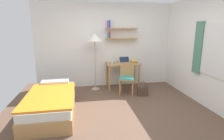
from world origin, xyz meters
The scene contains 11 objects.
ground_plane centered at (0.00, 0.00, 0.00)m, with size 5.28×5.28×0.00m, color brown.
wall_back centered at (0.01, 2.02, 1.31)m, with size 4.40×0.27×2.60m.
wall_right centered at (2.02, 0.00, 1.30)m, with size 0.10×4.40×2.60m.
bed centered at (-1.51, 0.24, 0.24)m, with size 0.96×1.87×0.54m.
desk centered at (0.41, 1.70, 0.62)m, with size 1.00×0.59×0.77m.
desk_chair centered at (0.41, 1.18, 0.48)m, with size 0.52×0.50×0.86m.
standing_lamp centered at (-0.44, 1.65, 1.49)m, with size 0.42×0.42×1.68m.
laptop centered at (0.46, 1.72, 0.82)m, with size 0.33×0.23×0.21m.
water_bottle centered at (0.07, 1.63, 0.88)m, with size 0.06×0.06×0.23m, color silver.
book_stack centered at (0.76, 1.71, 0.81)m, with size 0.18×0.25×0.08m.
handbag centered at (0.79, 0.90, 0.14)m, with size 0.29×0.12×0.40m.
Camera 1 is at (-0.85, -3.51, 1.80)m, focal length 28.48 mm.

